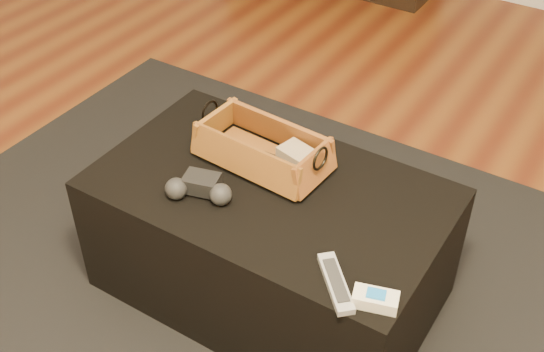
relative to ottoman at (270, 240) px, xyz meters
The scene contains 9 objects.
floor 0.29m from the ottoman, 118.42° to the right, with size 5.00×5.50×0.01m, color brown.
area_rug 0.22m from the ottoman, 90.00° to the right, with size 2.60×2.00×0.01m, color black.
ottoman is the anchor object (origin of this frame).
tv_remote 0.26m from the ottoman, 144.86° to the left, with size 0.21×0.05×0.02m, color black.
cloth_bundle 0.28m from the ottoman, 74.17° to the left, with size 0.11×0.07×0.06m, color tan.
wicker_basket 0.28m from the ottoman, 133.00° to the left, with size 0.41×0.24×0.14m.
game_controller 0.31m from the ottoman, 134.63° to the right, with size 0.20×0.14×0.06m.
silver_remote 0.46m from the ottoman, 34.62° to the right, with size 0.16×0.17×0.02m.
cream_gadget 0.55m from the ottoman, 27.96° to the right, with size 0.12×0.08×0.04m.
Camera 1 is at (0.88, -1.09, 1.66)m, focal length 45.00 mm.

